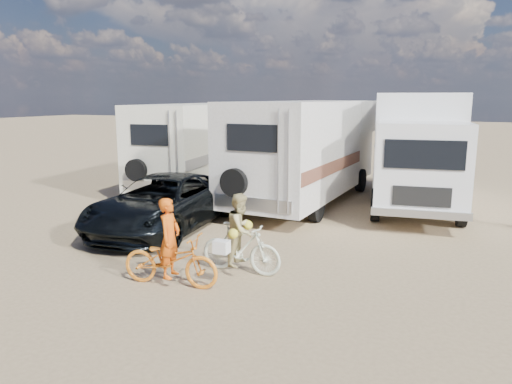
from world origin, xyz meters
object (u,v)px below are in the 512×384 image
at_px(rv_main, 308,152).
at_px(box_truck, 418,152).
at_px(cooler, 206,202).
at_px(rider_woman, 241,238).
at_px(rv_left, 198,146).
at_px(dark_suv, 163,203).
at_px(bike_man, 170,260).
at_px(crate, 269,207).
at_px(bike_woman, 241,248).
at_px(rider_man, 170,247).

height_order(rv_main, box_truck, box_truck).
bearing_deg(box_truck, cooler, -162.47).
bearing_deg(rv_main, cooler, -135.10).
xyz_separation_m(rv_main, rider_woman, (0.75, -7.20, -0.97)).
height_order(rv_left, dark_suv, rv_left).
bearing_deg(cooler, box_truck, 37.28).
bearing_deg(rider_woman, bike_man, 140.49).
bearing_deg(crate, cooler, -173.51).
xyz_separation_m(bike_woman, cooler, (-3.44, 4.84, -0.32)).
height_order(box_truck, rider_woman, box_truck).
bearing_deg(crate, dark_suv, -124.33).
distance_m(rv_main, bike_woman, 7.34).
relative_size(rider_woman, cooler, 2.88).
distance_m(dark_suv, bike_man, 4.08).
distance_m(box_truck, crate, 5.10).
height_order(dark_suv, cooler, dark_suv).
relative_size(rv_main, cooler, 16.55).
relative_size(box_truck, bike_woman, 4.09).
height_order(bike_woman, cooler, bike_woman).
relative_size(rv_main, rider_woman, 5.74).
bearing_deg(rv_left, rider_man, -69.85).
distance_m(rv_left, bike_woman, 9.89).
bearing_deg(dark_suv, bike_woman, -37.15).
distance_m(rider_man, cooler, 6.49).
bearing_deg(rider_man, rider_woman, -46.69).
xyz_separation_m(rider_woman, cooler, (-3.44, 4.84, -0.53)).
bearing_deg(crate, bike_woman, -75.19).
bearing_deg(bike_woman, bike_man, 140.49).
distance_m(rv_left, crate, 5.40).
bearing_deg(bike_man, rv_left, 19.95).
height_order(cooler, crate, cooler).
xyz_separation_m(rv_left, dark_suv, (2.26, -5.90, -0.91)).
distance_m(bike_woman, cooler, 5.94).
height_order(box_truck, bike_man, box_truck).
xyz_separation_m(bike_man, bike_woman, (0.95, 1.13, 0.02)).
relative_size(box_truck, cooler, 13.82).
xyz_separation_m(box_truck, cooler, (-6.20, -2.79, -1.63)).
distance_m(bike_man, rider_woman, 1.50).
distance_m(box_truck, bike_woman, 8.21).
bearing_deg(box_truck, dark_suv, -144.86).
height_order(dark_suv, rider_man, rider_man).
xyz_separation_m(rv_left, box_truck, (8.33, -0.47, 0.19)).
bearing_deg(bike_woman, cooler, 35.98).
height_order(dark_suv, crate, dark_suv).
xyz_separation_m(rv_main, rider_man, (-0.20, -8.34, -0.95)).
relative_size(bike_man, cooler, 3.74).
bearing_deg(dark_suv, rider_man, -58.32).
bearing_deg(crate, rv_left, 144.45).
relative_size(dark_suv, bike_woman, 3.05).
bearing_deg(bike_man, bike_woman, -46.69).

